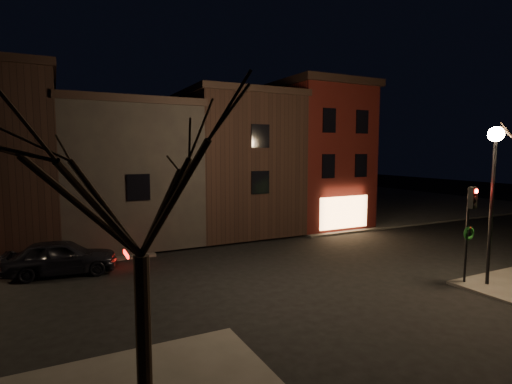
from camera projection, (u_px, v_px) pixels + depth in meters
ground at (285, 269)px, 19.15m from camera, size 120.00×120.00×0.00m
sidewalk_far_right at (345, 199)px, 45.88m from camera, size 30.00×30.00×0.12m
corner_building at (311, 154)px, 30.60m from camera, size 6.50×8.50×10.50m
row_building_a at (228, 162)px, 28.65m from camera, size 7.30×10.30×9.40m
row_building_b at (123, 171)px, 25.45m from camera, size 7.80×10.30×8.40m
street_lamp_near at (494, 162)px, 16.08m from camera, size 0.60×0.60×6.48m
traffic_signal at (470, 219)px, 16.49m from camera, size 0.58×0.38×4.05m
bare_tree_left at (138, 160)px, 8.79m from camera, size 5.60×5.60×7.50m
parked_car_a at (62, 257)px, 18.19m from camera, size 4.96×2.50×1.62m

